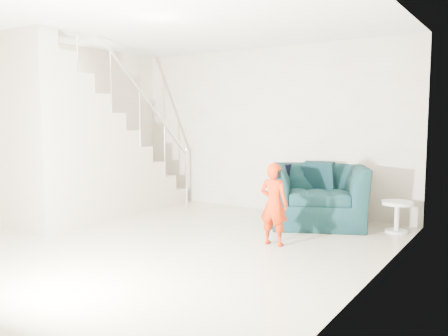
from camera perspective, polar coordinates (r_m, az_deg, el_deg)
The scene contains 12 objects.
floor at distance 5.87m, azimuth -7.70°, elevation -9.23°, with size 5.50×5.50×0.00m, color tan.
ceiling at distance 5.79m, azimuth -8.09°, elevation 17.55°, with size 5.50×5.50×0.00m, color silver.
back_wall at distance 7.96m, azimuth 5.16°, elevation 4.61°, with size 5.00×5.00×0.00m, color #A79888.
left_wall at distance 7.54m, azimuth -22.50°, elevation 4.12°, with size 5.50×5.50×0.00m, color #A79888.
right_wall at distance 4.46m, azimuth 17.30°, elevation 3.37°, with size 5.50×5.50×0.00m, color #A79888.
armchair at distance 6.99m, azimuth 11.22°, elevation -3.22°, with size 1.33×1.16×0.87m, color black.
toddler at distance 5.77m, azimuth 6.03°, elevation -4.34°, with size 0.37×0.24×1.01m, color #8C2504.
side_table at distance 6.82m, azimuth 20.09°, elevation -4.94°, with size 0.43×0.43×0.43m.
staircase at distance 7.50m, azimuth -16.72°, elevation 1.23°, with size 1.02×3.03×3.62m.
cushion at distance 7.26m, azimuth 11.42°, elevation -0.95°, with size 0.45×0.13×0.43m, color black.
throw at distance 7.20m, azimuth 7.23°, elevation -1.98°, with size 0.05×0.53×0.59m, color black.
phone at distance 5.65m, azimuth 6.64°, elevation -0.75°, with size 0.02×0.05×0.10m, color black.
Camera 1 is at (3.69, -4.30, 1.53)m, focal length 38.00 mm.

